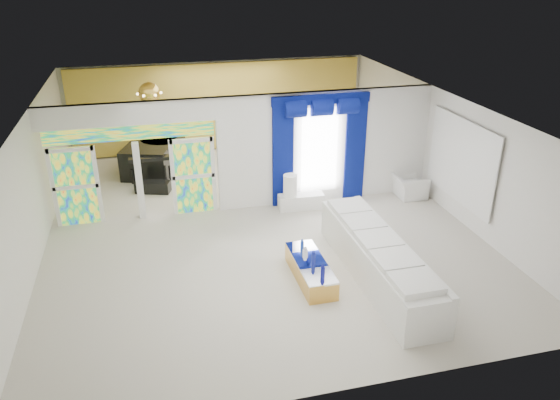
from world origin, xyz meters
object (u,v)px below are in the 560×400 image
object	(u,v)px
armchair	(408,185)
grand_piano	(150,159)
white_sofa	(378,260)
console_table	(301,202)
coffee_table	(310,271)

from	to	relation	value
armchair	grand_piano	size ratio (longest dim) A/B	0.54
white_sofa	grand_piano	bearing A→B (deg)	120.32
console_table	armchair	size ratio (longest dim) A/B	1.25
coffee_table	console_table	bearing A→B (deg)	76.98
console_table	grand_piano	size ratio (longest dim) A/B	0.67
console_table	grand_piano	world-z (taller)	grand_piano
coffee_table	grand_piano	distance (m)	7.65
white_sofa	console_table	bearing A→B (deg)	98.61
white_sofa	coffee_table	bearing A→B (deg)	167.16
white_sofa	console_table	distance (m)	3.71
white_sofa	armchair	distance (m)	4.54
grand_piano	armchair	bearing A→B (deg)	-9.42
armchair	grand_piano	world-z (taller)	grand_piano
white_sofa	coffee_table	distance (m)	1.40
armchair	grand_piano	distance (m)	7.78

